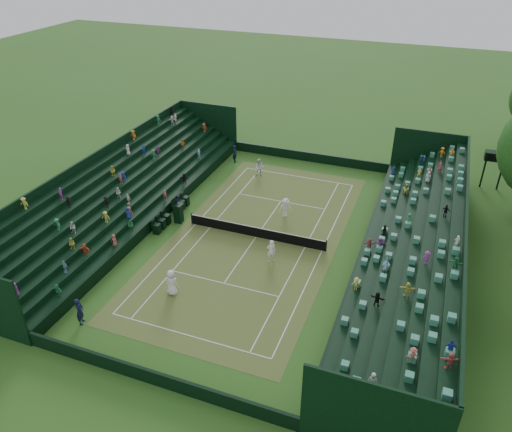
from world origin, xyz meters
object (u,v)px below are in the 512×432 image
at_px(tennis_net, 256,232).
at_px(player_far_west, 259,167).
at_px(player_near_east, 271,251).
at_px(player_far_east, 285,207).
at_px(player_near_west, 172,283).
at_px(umpire_chair, 178,211).

xyz_separation_m(tennis_net, player_far_west, (-3.71, 10.73, 0.38)).
bearing_deg(tennis_net, player_near_east, -50.18).
bearing_deg(player_far_east, player_near_east, -119.03).
bearing_deg(player_near_east, player_near_west, 18.69).
height_order(player_near_west, player_far_west, player_near_west).
bearing_deg(tennis_net, player_far_east, 73.78).
bearing_deg(player_far_west, player_near_east, -74.61).
distance_m(tennis_net, player_near_west, 9.14).
relative_size(umpire_chair, player_far_east, 1.47).
bearing_deg(player_near_east, player_far_east, -112.21).
height_order(tennis_net, player_far_east, player_far_east).
height_order(player_far_west, player_far_east, player_far_west).
bearing_deg(player_near_east, umpire_chair, -46.93).
bearing_deg(umpire_chair, tennis_net, 0.60).
distance_m(player_far_west, player_far_east, 8.28).
distance_m(player_near_east, player_far_east, 6.81).
bearing_deg(player_near_west, umpire_chair, -61.57).
height_order(umpire_chair, player_near_west, umpire_chair).
bearing_deg(umpire_chair, player_near_west, -64.19).
bearing_deg(player_far_east, tennis_net, -144.19).
relative_size(umpire_chair, player_near_east, 1.34).
height_order(tennis_net, umpire_chair, umpire_chair).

